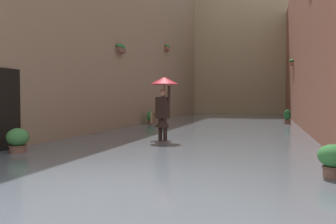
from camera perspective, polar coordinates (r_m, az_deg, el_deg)
The scene contains 11 objects.
ground_plane at distance 17.63m, azimuth 7.96°, elevation -2.64°, with size 64.68×64.68×0.00m, color slate.
flood_water at distance 17.62m, azimuth 7.96°, elevation -2.33°, with size 8.41×31.87×0.19m, color slate.
building_facade_left at distance 17.78m, azimuth 23.51°, elevation 11.04°, with size 2.04×29.87×8.53m.
building_facade_right at distance 19.44m, azimuth -6.45°, elevation 16.89°, with size 2.04×29.87×12.84m.
building_facade_far at distance 31.68m, azimuth 11.50°, elevation 10.51°, with size 11.21×1.80×12.24m, color tan.
person_wading at distance 10.66m, azimuth -0.77°, elevation 2.02°, with size 0.85×0.85×2.18m.
potted_plant_near_left at distance 18.93m, azimuth 18.73°, elevation -0.95°, with size 0.35×0.35×0.92m.
potted_plant_mid_left at distance 6.21m, azimuth 25.19°, elevation -7.42°, with size 0.48×0.48×0.72m.
potted_plant_far_right at distance 20.01m, azimuth -1.16°, elevation -0.89°, with size 0.35×0.35×0.77m.
potted_plant_mid_right at distance 9.05m, azimuth -23.12°, elevation -4.50°, with size 0.52×0.52×0.76m.
potted_plant_near_right at distance 18.21m, azimuth -2.76°, elevation -1.06°, with size 0.47×0.47×0.83m.
Camera 1 is at (-2.40, 4.47, 1.43)m, focal length 37.70 mm.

